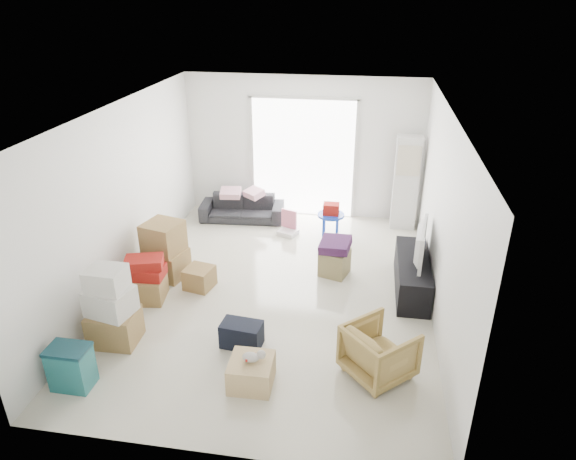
% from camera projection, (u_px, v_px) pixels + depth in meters
% --- Properties ---
extents(room_shell, '(4.98, 6.48, 3.18)m').
position_uv_depth(room_shell, '(274.00, 208.00, 7.10)').
color(room_shell, beige).
rests_on(room_shell, ground).
extents(sliding_door, '(2.10, 0.04, 2.33)m').
position_uv_depth(sliding_door, '(303.00, 153.00, 9.80)').
color(sliding_door, white).
rests_on(sliding_door, room_shell).
extents(ac_tower, '(0.45, 0.30, 1.75)m').
position_uv_depth(ac_tower, '(406.00, 183.00, 9.38)').
color(ac_tower, silver).
rests_on(ac_tower, room_shell).
extents(tv_console, '(0.46, 1.53, 0.51)m').
position_uv_depth(tv_console, '(412.00, 275.00, 7.62)').
color(tv_console, black).
rests_on(tv_console, room_shell).
extents(television, '(0.67, 1.02, 0.12)m').
position_uv_depth(television, '(414.00, 256.00, 7.49)').
color(television, black).
rests_on(television, tv_console).
extents(sofa, '(1.63, 0.58, 0.62)m').
position_uv_depth(sofa, '(242.00, 204.00, 9.93)').
color(sofa, '#2B2B30').
rests_on(sofa, room_shell).
extents(pillow_left, '(0.43, 0.35, 0.12)m').
position_uv_depth(pillow_left, '(230.00, 187.00, 9.76)').
color(pillow_left, '#DDA1B6').
rests_on(pillow_left, sofa).
extents(pillow_right, '(0.49, 0.48, 0.13)m').
position_uv_depth(pillow_right, '(254.00, 186.00, 9.75)').
color(pillow_right, '#DDA1B6').
rests_on(pillow_right, sofa).
extents(armchair, '(0.95, 0.95, 0.71)m').
position_uv_depth(armchair, '(379.00, 349.00, 5.90)').
color(armchair, tan).
rests_on(armchair, room_shell).
extents(storage_bins, '(0.46, 0.33, 0.53)m').
position_uv_depth(storage_bins, '(71.00, 367.00, 5.75)').
color(storage_bins, '#1A6163').
rests_on(storage_bins, room_shell).
extents(box_stack_a, '(0.61, 0.54, 1.07)m').
position_uv_depth(box_stack_a, '(112.00, 310.00, 6.40)').
color(box_stack_a, '#997445').
rests_on(box_stack_a, room_shell).
extents(box_stack_b, '(0.60, 0.56, 0.67)m').
position_uv_depth(box_stack_b, '(146.00, 280.00, 7.37)').
color(box_stack_b, '#997445').
rests_on(box_stack_b, room_shell).
extents(box_stack_c, '(0.71, 0.64, 0.91)m').
position_uv_depth(box_stack_c, '(165.00, 251.00, 7.92)').
color(box_stack_c, '#997445').
rests_on(box_stack_c, room_shell).
extents(loose_box, '(0.46, 0.46, 0.33)m').
position_uv_depth(loose_box, '(199.00, 278.00, 7.72)').
color(loose_box, '#997445').
rests_on(loose_box, room_shell).
extents(duffel_bag, '(0.54, 0.36, 0.33)m').
position_uv_depth(duffel_bag, '(242.00, 334.00, 6.46)').
color(duffel_bag, black).
rests_on(duffel_bag, room_shell).
extents(ottoman, '(0.51, 0.51, 0.41)m').
position_uv_depth(ottoman, '(335.00, 262.00, 8.06)').
color(ottoman, '#8F8953').
rests_on(ottoman, room_shell).
extents(blanket, '(0.50, 0.50, 0.14)m').
position_uv_depth(blanket, '(335.00, 247.00, 7.95)').
color(blanket, '#441E4C').
rests_on(blanket, ottoman).
extents(kids_table, '(0.49, 0.49, 0.62)m').
position_uv_depth(kids_table, '(331.00, 213.00, 9.24)').
color(kids_table, '#1034B7').
rests_on(kids_table, room_shell).
extents(toy_walker, '(0.41, 0.39, 0.44)m').
position_uv_depth(toy_walker, '(288.00, 227.00, 9.43)').
color(toy_walker, silver).
rests_on(toy_walker, room_shell).
extents(wood_crate, '(0.50, 0.50, 0.33)m').
position_uv_depth(wood_crate, '(251.00, 372.00, 5.83)').
color(wood_crate, tan).
rests_on(wood_crate, room_shell).
extents(plush_bunny, '(0.26, 0.16, 0.13)m').
position_uv_depth(plush_bunny, '(253.00, 357.00, 5.73)').
color(plush_bunny, '#B2ADA8').
rests_on(plush_bunny, wood_crate).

